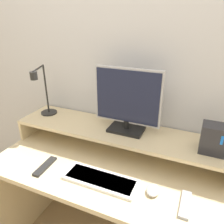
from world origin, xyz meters
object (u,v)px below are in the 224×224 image
(monitor, at_px, (127,101))
(remote_secondary, at_px, (185,204))
(remote_control, at_px, (45,166))
(desk_lamp, at_px, (44,96))
(keyboard, at_px, (100,179))
(mouse, at_px, (153,190))
(router_dock, at_px, (213,139))

(monitor, distance_m, remote_secondary, 0.64)
(monitor, xyz_separation_m, remote_control, (-0.38, -0.36, -0.35))
(desk_lamp, distance_m, keyboard, 0.72)
(monitor, distance_m, mouse, 0.53)
(keyboard, bearing_deg, desk_lamp, 153.19)
(remote_secondary, bearing_deg, desk_lamp, 164.56)
(router_dock, relative_size, remote_control, 0.87)
(monitor, bearing_deg, keyboard, -94.34)
(desk_lamp, relative_size, router_dock, 2.29)
(router_dock, xyz_separation_m, keyboard, (-0.53, -0.29, -0.23))
(remote_secondary, bearing_deg, router_dock, 74.02)
(monitor, xyz_separation_m, remote_secondary, (0.42, -0.33, -0.35))
(desk_lamp, bearing_deg, keyboard, -26.81)
(desk_lamp, xyz_separation_m, router_dock, (1.11, 0.00, -0.08))
(desk_lamp, bearing_deg, remote_control, -54.92)
(router_dock, height_order, remote_secondary, router_dock)
(monitor, relative_size, router_dock, 2.61)
(desk_lamp, distance_m, remote_control, 0.50)
(desk_lamp, relative_size, remote_secondary, 2.12)
(mouse, bearing_deg, monitor, 130.52)
(remote_secondary, bearing_deg, monitor, 142.41)
(router_dock, xyz_separation_m, remote_secondary, (-0.08, -0.28, -0.23))
(monitor, xyz_separation_m, keyboard, (-0.03, -0.33, -0.35))
(monitor, xyz_separation_m, mouse, (0.26, -0.31, -0.34))
(desk_lamp, xyz_separation_m, keyboard, (0.58, -0.29, -0.31))
(remote_secondary, bearing_deg, mouse, 172.99)
(monitor, bearing_deg, mouse, -49.48)
(mouse, distance_m, remote_secondary, 0.16)
(desk_lamp, bearing_deg, mouse, -16.95)
(router_dock, distance_m, remote_control, 0.97)
(monitor, bearing_deg, desk_lamp, -176.11)
(router_dock, relative_size, keyboard, 0.39)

